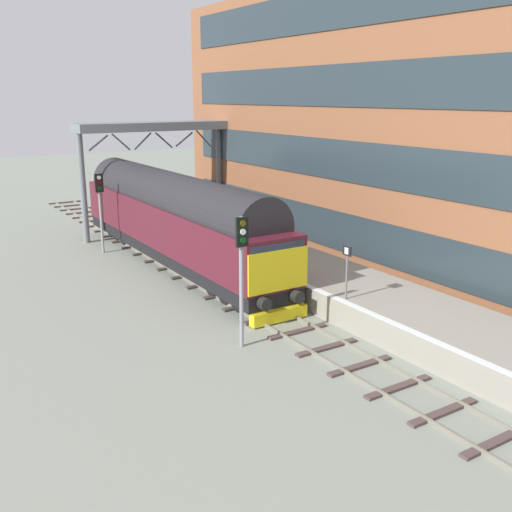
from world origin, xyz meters
TOP-DOWN VIEW (x-y plane):
  - ground_plane at (0.00, 0.00)m, footprint 140.00×140.00m
  - track_main at (0.00, 0.00)m, footprint 2.50×60.00m
  - station_platform at (3.60, 0.00)m, footprint 4.00×44.00m
  - station_building at (9.23, 0.85)m, footprint 5.30×36.23m
  - diesel_locomotive at (0.00, 8.11)m, footprint 2.74×19.06m
  - signal_post_near at (-2.34, -2.47)m, footprint 0.44×0.22m
  - signal_post_mid at (-2.34, 12.34)m, footprint 0.44×0.22m
  - platform_number_sign at (1.99, -2.74)m, footprint 0.10×0.44m
  - overhead_footbridge at (2.05, 15.17)m, footprint 9.30×2.00m

SIDE VIEW (x-z plane):
  - ground_plane at x=0.00m, z-range 0.00..0.00m
  - track_main at x=0.00m, z-range -0.02..0.13m
  - station_platform at x=3.60m, z-range 0.00..1.01m
  - platform_number_sign at x=1.99m, z-range 1.34..3.36m
  - diesel_locomotive at x=0.00m, z-range 0.14..4.83m
  - signal_post_mid at x=-2.34m, z-range 0.63..4.96m
  - signal_post_near at x=-2.34m, z-range 0.65..5.18m
  - overhead_footbridge at x=2.05m, z-range 2.64..9.44m
  - station_building at x=9.23m, z-range 0.00..13.76m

